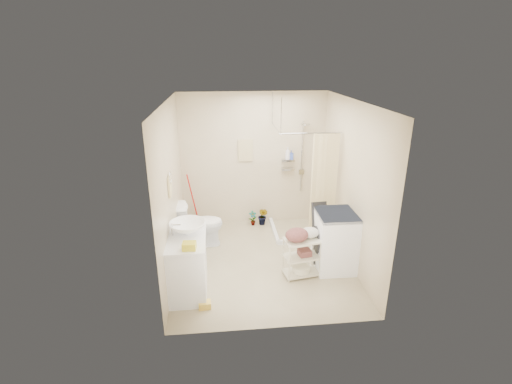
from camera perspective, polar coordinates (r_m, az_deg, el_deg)
floor at (r=6.27m, az=1.02°, el=-10.61°), size 3.20×3.20×0.00m
ceiling at (r=5.41m, az=1.19°, el=13.72°), size 2.80×3.20×0.04m
wall_back at (r=7.22m, az=-0.43°, el=4.93°), size 2.80×0.04×2.60m
wall_front at (r=4.25m, az=3.70°, el=-6.65°), size 2.80×0.04×2.60m
wall_left at (r=5.72m, az=-12.97°, el=0.14°), size 0.04×3.20×2.60m
wall_right at (r=6.03m, az=14.42°, el=1.09°), size 0.04×3.20×2.60m
vanity at (r=5.46m, az=-10.49°, el=-10.79°), size 0.56×0.99×0.87m
sink at (r=5.29m, az=-10.48°, el=-5.42°), size 0.58×0.58×0.17m
counter_basket at (r=4.90m, az=-10.23°, el=-8.16°), size 0.18×0.15×0.10m
floor_basket at (r=5.28m, az=-7.89°, el=-16.64°), size 0.25×0.20×0.13m
toilet at (r=6.66m, az=-8.63°, el=-4.90°), size 0.84×0.54×0.81m
mop at (r=7.36m, az=-9.95°, el=-1.22°), size 0.11×0.11×1.11m
potted_plant_a at (r=7.43m, az=-0.50°, el=-4.06°), size 0.18×0.15×0.30m
potted_plant_b at (r=7.44m, az=1.07°, el=-3.75°), size 0.26×0.26×0.37m
hanging_towel at (r=7.14m, az=-1.63°, el=6.40°), size 0.28×0.03×0.42m
towel_ring at (r=5.47m, az=-13.14°, el=1.10°), size 0.04×0.22×0.34m
tp_holder at (r=5.98m, az=-12.10°, el=-4.90°), size 0.08×0.12×0.14m
shower at (r=6.91m, az=7.05°, el=1.87°), size 1.10×1.10×2.10m
shampoo_bottle_a at (r=7.18m, az=4.91°, el=5.94°), size 0.11×0.11×0.24m
shampoo_bottle_b at (r=7.21m, az=5.44°, el=5.70°), size 0.10×0.10×0.17m
washing_machine at (r=6.03m, az=12.27°, el=-7.29°), size 0.66×0.68×0.95m
laundry_rack at (r=5.78m, az=7.04°, el=-9.44°), size 0.58×0.40×0.74m
ironing_board at (r=6.12m, az=9.83°, el=-6.17°), size 0.31×0.20×1.04m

